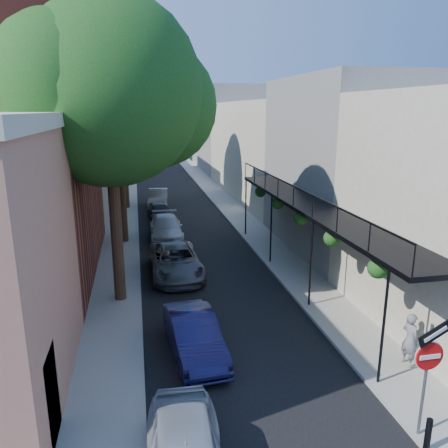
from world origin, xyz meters
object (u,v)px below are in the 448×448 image
bollard (428,435)px  oak_near (120,95)px  parked_car_d (166,228)px  parked_car_b (194,335)px  parked_car_f (158,198)px  sign_post (429,361)px  oak_mid (125,116)px  pedestrian (410,339)px  parked_car_c (175,261)px  parked_car_e (160,212)px  oak_far (127,97)px

bollard → oak_near: 13.78m
bollard → parked_car_d: bearing=103.8°
parked_car_b → parked_car_f: parked_car_f is taller
sign_post → parked_car_d: 18.05m
oak_mid → pedestrian: size_ratio=6.31×
bollard → parked_car_b: bearing=131.3°
parked_car_b → parked_car_c: size_ratio=0.81×
parked_car_b → parked_car_c: 6.82m
parked_car_c → oak_mid: bearing=107.3°
parked_car_b → parked_car_c: bearing=84.7°
parked_car_e → pedestrian: (6.13, -19.17, 0.30)m
parked_car_b → parked_car_e: 17.21m
oak_mid → parked_car_f: oak_mid is taller
parked_car_b → parked_car_d: (0.05, 12.81, 0.00)m
parked_car_c → pedestrian: (6.00, -8.78, 0.25)m
oak_far → sign_post: bearing=-76.1°
oak_mid → parked_car_b: oak_mid is taller
pedestrian → parked_car_f: bearing=4.4°
parked_car_b → parked_car_d: 12.81m
sign_post → parked_car_f: bearing=99.9°
bollard → parked_car_b: parked_car_b is taller
oak_near → parked_car_e: bearing=81.6°
pedestrian → parked_car_d: bearing=12.3°
oak_mid → parked_car_b: (1.96, -12.66, -6.41)m
bollard → parked_car_e: (-4.53, 22.28, 0.11)m
sign_post → parked_car_c: 12.37m
sign_post → parked_car_e: 22.35m
bollard → oak_mid: size_ratio=0.08×
oak_mid → parked_car_e: (1.89, 4.55, -6.43)m
pedestrian → sign_post: bearing=141.5°
parked_car_b → parked_car_e: bearing=85.4°
parked_car_d → sign_post: bearing=-74.2°
oak_mid → oak_near: bearing=-89.6°
sign_post → oak_far: 27.80m
oak_mid → parked_car_f: (2.02, 8.93, -6.37)m
bollard → oak_mid: oak_mid is taller
parked_car_e → pedestrian: 20.12m
oak_near → oak_mid: (-0.05, 7.97, -0.82)m
oak_near → sign_post: bearing=-54.9°
oak_near → parked_car_c: oak_near is taller
oak_mid → parked_car_d: bearing=4.3°
oak_mid → oak_far: oak_far is taller
oak_far → parked_car_c: 16.81m
sign_post → parked_car_e: sign_post is taller
parked_car_b → oak_far: bearing=90.2°
parked_car_c → parked_car_e: size_ratio=1.31×
sign_post → parked_car_f: (-4.56, 26.18, -1.35)m
sign_post → pedestrian: (1.44, 2.64, -1.11)m
parked_car_d → pedestrian: size_ratio=2.78×
parked_car_b → parked_car_d: bearing=84.9°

